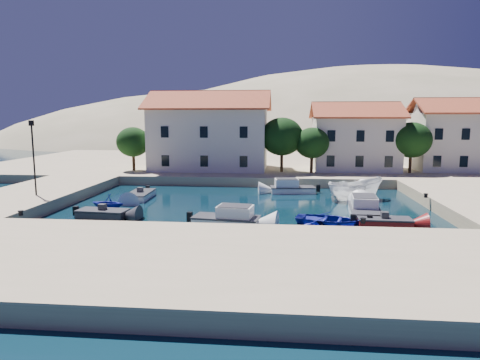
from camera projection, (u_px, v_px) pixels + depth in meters
name	position (u px, v px, depth m)	size (l,w,h in m)	color
ground	(233.00, 239.00, 26.45)	(400.00, 400.00, 0.00)	black
quay_south	(219.00, 264.00, 20.47)	(52.00, 12.00, 1.00)	tan
quay_west	(33.00, 196.00, 38.01)	(8.00, 20.00, 1.00)	tan
quay_north	(275.00, 164.00, 63.61)	(80.00, 36.00, 1.00)	tan
hills	(331.00, 206.00, 149.66)	(254.00, 176.00, 99.00)	gray
building_left	(210.00, 130.00, 53.73)	(14.70, 9.45, 9.70)	silver
building_mid	(355.00, 135.00, 53.12)	(10.50, 8.40, 8.30)	silver
building_right	(452.00, 134.00, 52.94)	(9.45, 8.40, 8.80)	silver
trees	(295.00, 140.00, 50.39)	(37.30, 5.30, 6.45)	#382314
lamppost	(33.00, 150.00, 35.28)	(0.35, 0.25, 6.22)	black
bollards	(279.00, 209.00, 29.83)	(29.36, 9.56, 0.30)	black
motorboat_grey_sw	(103.00, 214.00, 32.02)	(3.87, 1.97, 1.25)	#343339
cabin_cruiser_south	(226.00, 219.00, 29.80)	(4.85, 2.62, 1.60)	white
rowboat_south	(329.00, 224.00, 30.10)	(3.28, 4.59, 0.95)	#1C249A
motorboat_red_se	(384.00, 223.00, 29.40)	(3.66, 1.74, 1.25)	maroon
cabin_cruiser_east	(365.00, 210.00, 32.62)	(2.70, 5.66, 1.60)	white
boat_east	(355.00, 200.00, 38.94)	(2.12, 5.65, 2.18)	white
motorboat_white_ne	(357.00, 190.00, 42.39)	(2.97, 3.97, 1.25)	white
rowboat_west	(108.00, 210.00, 34.90)	(2.38, 2.76, 1.46)	#1C249A
motorboat_white_west	(140.00, 195.00, 39.60)	(2.04, 4.36, 1.25)	white
cabin_cruiser_north	(293.00, 188.00, 42.58)	(4.57, 2.35, 1.60)	white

